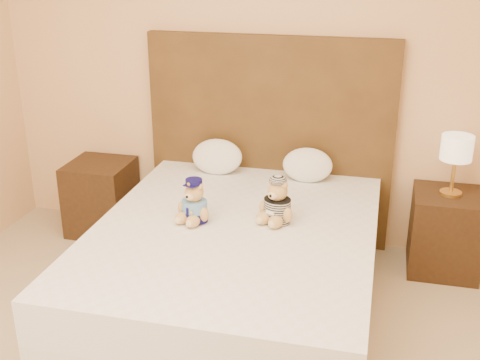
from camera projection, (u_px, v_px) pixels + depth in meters
name	position (u px, v px, depth m)	size (l,w,h in m)	color
room_walls	(186.00, 17.00, 2.34)	(4.04, 4.52, 2.72)	#DEAD79
bed	(235.00, 268.00, 3.57)	(1.60, 2.00, 0.55)	white
headboard	(269.00, 141.00, 4.31)	(1.75, 0.08, 1.50)	#513818
nightstand_left	(101.00, 197.00, 4.57)	(0.45, 0.45, 0.55)	#332110
nightstand_right	(445.00, 232.00, 4.02)	(0.45, 0.45, 0.55)	#332110
lamp	(456.00, 151.00, 3.80)	(0.20, 0.20, 0.40)	gold
teddy_police	(194.00, 201.00, 3.49)	(0.22, 0.21, 0.26)	#B28445
teddy_prisoner	(277.00, 201.00, 3.48)	(0.24, 0.23, 0.27)	#B28445
pillow_left	(217.00, 155.00, 4.25)	(0.36, 0.24, 0.26)	white
pillow_right	(308.00, 164.00, 4.11)	(0.34, 0.22, 0.24)	white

